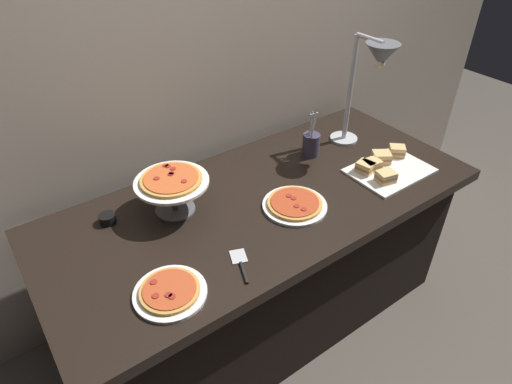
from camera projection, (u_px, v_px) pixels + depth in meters
The scene contains 11 objects.
ground_plane at pixel (263, 312), 2.34m from camera, with size 8.00×8.00×0.00m, color #4C443D.
back_wall at pixel (198, 64), 1.96m from camera, with size 4.40×0.04×2.40m, color #B7A893.
buffet_table at pixel (263, 260), 2.11m from camera, with size 1.90×0.84×0.76m.
heat_lamp at pixel (374, 66), 1.96m from camera, with size 0.15×0.29×0.55m.
pizza_plate_front at pixel (170, 292), 1.46m from camera, with size 0.25×0.25×0.03m.
pizza_plate_center at pixel (295, 204), 1.83m from camera, with size 0.27×0.27×0.03m.
pizza_plate_raised_stand at pixel (172, 184), 1.75m from camera, with size 0.30×0.30×0.17m.
sandwich_platter at pixel (384, 166), 2.05m from camera, with size 0.37×0.27×0.06m.
sauce_cup_near at pixel (107, 218), 1.75m from camera, with size 0.07×0.07×0.04m.
utensil_holder at pixel (311, 144), 2.14m from camera, with size 0.08×0.08×0.23m.
serving_spatula at pixel (241, 264), 1.57m from camera, with size 0.09×0.17×0.01m.
Camera 1 is at (-0.91, -1.20, 1.90)m, focal length 30.98 mm.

